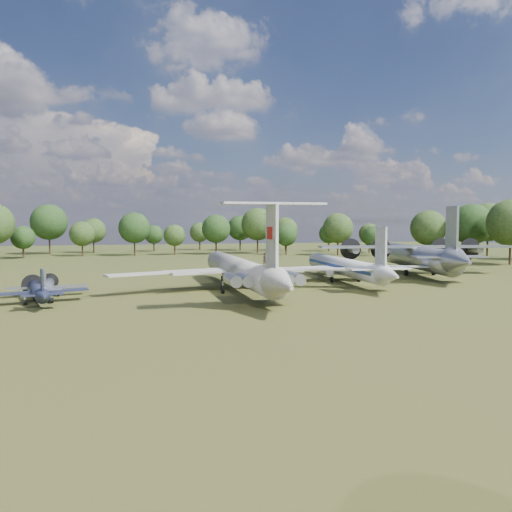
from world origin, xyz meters
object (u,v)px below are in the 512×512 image
object	(u,v)px
il62_airliner	(239,275)
tu104_jet	(344,270)
person_on_il62	(265,259)
an12_transport	(418,260)
small_prop_northwest	(48,289)
small_prop_west	(38,294)

from	to	relation	value
il62_airliner	tu104_jet	bearing A→B (deg)	18.59
tu104_jet	person_on_il62	size ratio (longest dim) A/B	24.22
an12_transport	tu104_jet	bearing A→B (deg)	-150.09
tu104_jet	an12_transport	bearing A→B (deg)	21.74
person_on_il62	tu104_jet	bearing A→B (deg)	-157.05
il62_airliner	an12_transport	size ratio (longest dim) A/B	1.18
an12_transport	il62_airliner	bearing A→B (deg)	-150.19
an12_transport	small_prop_northwest	distance (m)	65.17
tu104_jet	small_prop_northwest	world-z (taller)	tu104_jet
small_prop_northwest	person_on_il62	world-z (taller)	person_on_il62
person_on_il62	an12_transport	bearing A→B (deg)	-167.95
tu104_jet	small_prop_northwest	bearing A→B (deg)	-170.64
tu104_jet	small_prop_northwest	size ratio (longest dim) A/B	2.83
il62_airliner	an12_transport	xyz separation A→B (m)	(37.50, 13.76, 0.34)
tu104_jet	an12_transport	xyz separation A→B (m)	(18.08, 6.67, 0.75)
tu104_jet	small_prop_west	size ratio (longest dim) A/B	2.45
small_prop_west	small_prop_northwest	world-z (taller)	small_prop_west
small_prop_west	tu104_jet	bearing A→B (deg)	-0.34
il62_airliner	person_on_il62	distance (m)	13.85
person_on_il62	small_prop_northwest	bearing A→B (deg)	-52.24
il62_airliner	an12_transport	distance (m)	39.95
il62_airliner	tu104_jet	xyz separation A→B (m)	(19.42, 7.09, -0.41)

